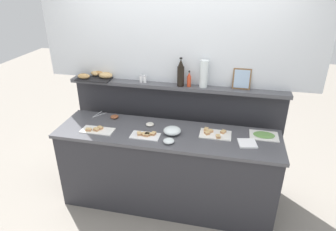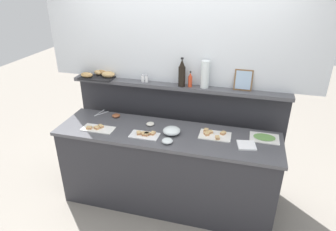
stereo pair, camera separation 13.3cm
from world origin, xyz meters
TOP-DOWN VIEW (x-y plane):
  - ground_plane at (0.00, 0.60)m, footprint 12.00×12.00m
  - buffet_counter at (0.00, 0.00)m, footprint 2.34×0.64m
  - back_ledge_unit at (0.00, 0.49)m, footprint 2.46×0.22m
  - upper_wall_panel at (0.00, 0.52)m, footprint 3.06×0.08m
  - sandwich_platter_side at (-0.19, -0.12)m, footprint 0.30×0.16m
  - sandwich_platter_rear at (-0.73, -0.12)m, footprint 0.34×0.16m
  - sandwich_platter_front at (0.49, 0.07)m, footprint 0.32×0.20m
  - cold_cuts_platter at (0.98, 0.15)m, footprint 0.29×0.21m
  - glass_bowl_large at (0.06, -0.01)m, footprint 0.18×0.18m
  - glass_bowl_medium at (0.06, -0.19)m, footprint 0.11×0.11m
  - condiment_bowl_cream at (-0.21, 0.12)m, footprint 0.09×0.09m
  - condiment_bowl_red at (-0.66, 0.21)m, footprint 0.09×0.09m
  - serving_tongs at (-0.88, 0.24)m, footprint 0.11×0.19m
  - napkin_stack at (0.81, -0.05)m, footprint 0.20×0.20m
  - wine_bottle_dark at (0.06, 0.40)m, footprint 0.08×0.08m
  - hot_sauce_bottle at (0.16, 0.40)m, footprint 0.04×0.04m
  - salt_shaker at (-0.39, 0.42)m, footprint 0.03×0.03m
  - pepper_shaker at (-0.35, 0.42)m, footprint 0.03×0.03m
  - bread_basket at (-0.93, 0.44)m, footprint 0.42×0.27m
  - framed_picture at (0.71, 0.46)m, footprint 0.19×0.06m
  - water_carafe at (0.31, 0.42)m, footprint 0.09×0.09m

SIDE VIEW (x-z plane):
  - ground_plane at x=0.00m, z-range 0.00..0.00m
  - buffet_counter at x=0.00m, z-range 0.00..0.93m
  - back_ledge_unit at x=0.00m, z-range 0.03..1.34m
  - serving_tongs at x=-0.88m, z-range 0.92..0.94m
  - napkin_stack at x=0.81m, z-range 0.93..0.94m
  - cold_cuts_platter at x=0.98m, z-range 0.92..0.95m
  - sandwich_platter_rear at x=-0.73m, z-range 0.92..0.95m
  - sandwich_platter_front at x=0.49m, z-range 0.92..0.95m
  - sandwich_platter_side at x=-0.19m, z-range 0.92..0.96m
  - condiment_bowl_cream at x=-0.21m, z-range 0.93..0.96m
  - condiment_bowl_red at x=-0.66m, z-range 0.93..0.96m
  - glass_bowl_medium at x=0.06m, z-range 0.92..0.97m
  - glass_bowl_large at x=0.06m, z-range 0.92..1.00m
  - bread_basket at x=-0.93m, z-range 1.30..1.38m
  - salt_shaker at x=-0.39m, z-range 1.31..1.39m
  - pepper_shaker at x=-0.35m, z-range 1.31..1.39m
  - hot_sauce_bottle at x=0.16m, z-range 1.29..1.47m
  - framed_picture at x=0.71m, z-range 1.31..1.52m
  - wine_bottle_dark at x=0.06m, z-range 1.29..1.61m
  - water_carafe at x=0.31m, z-range 1.31..1.60m
  - upper_wall_panel at x=0.00m, z-range 1.31..2.60m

